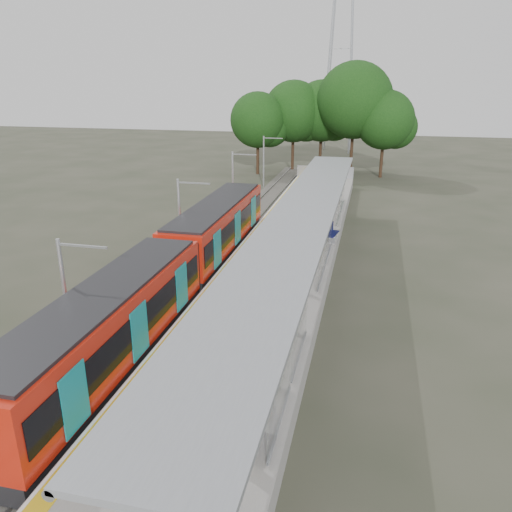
% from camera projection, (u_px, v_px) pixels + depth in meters
% --- Properties ---
extents(trackbed, '(3.00, 70.00, 0.24)m').
position_uv_depth(trackbed, '(214.00, 259.00, 31.76)').
color(trackbed, '#59544C').
rests_on(trackbed, ground).
extents(platform, '(6.00, 50.00, 1.00)m').
position_uv_depth(platform, '(284.00, 259.00, 30.67)').
color(platform, gray).
rests_on(platform, ground).
extents(tactile_strip, '(0.60, 50.00, 0.02)m').
position_uv_depth(tactile_strip, '(244.00, 248.00, 31.04)').
color(tactile_strip, gold).
rests_on(tactile_strip, platform).
extents(end_fence, '(6.00, 0.10, 1.20)m').
position_uv_depth(end_fence, '(325.00, 172.00, 53.19)').
color(end_fence, '#9EA0A5').
rests_on(end_fence, platform).
extents(train, '(2.74, 27.60, 3.62)m').
position_uv_depth(train, '(176.00, 265.00, 25.36)').
color(train, black).
rests_on(train, ground).
extents(canopy, '(3.27, 38.00, 3.66)m').
position_uv_depth(canopy, '(303.00, 219.00, 25.58)').
color(canopy, '#9EA0A5').
rests_on(canopy, platform).
extents(pylon, '(8.00, 4.00, 38.00)m').
position_uv_depth(pylon, '(343.00, 21.00, 73.29)').
color(pylon, '#9EA0A5').
rests_on(pylon, ground).
extents(tree_cluster, '(21.12, 11.23, 12.99)m').
position_uv_depth(tree_cluster, '(327.00, 110.00, 58.72)').
color(tree_cluster, '#382316').
rests_on(tree_cluster, ground).
extents(catenary_masts, '(2.08, 48.16, 5.40)m').
position_uv_depth(catenary_masts, '(181.00, 220.00, 30.27)').
color(catenary_masts, '#9EA0A5').
rests_on(catenary_masts, ground).
extents(bench_near, '(0.96, 1.74, 1.14)m').
position_uv_depth(bench_near, '(244.00, 426.00, 14.29)').
color(bench_near, '#0F134F').
rests_on(bench_near, platform).
extents(bench_mid, '(0.76, 1.67, 1.10)m').
position_uv_depth(bench_mid, '(331.00, 232.00, 32.35)').
color(bench_mid, '#0F134F').
rests_on(bench_mid, platform).
extents(bench_far, '(0.93, 1.46, 0.96)m').
position_uv_depth(bench_far, '(335.00, 195.00, 43.04)').
color(bench_far, '#0F134F').
rests_on(bench_far, platform).
extents(info_pillar_near, '(0.42, 0.42, 1.85)m').
position_uv_depth(info_pillar_near, '(244.00, 442.00, 13.36)').
color(info_pillar_near, beige).
rests_on(info_pillar_near, platform).
extents(info_pillar_far, '(0.44, 0.44, 1.96)m').
position_uv_depth(info_pillar_far, '(308.00, 233.00, 31.37)').
color(info_pillar_far, beige).
rests_on(info_pillar_far, platform).
extents(litter_bin, '(0.59, 0.59, 0.91)m').
position_uv_depth(litter_bin, '(294.00, 267.00, 26.76)').
color(litter_bin, '#9EA0A5').
rests_on(litter_bin, platform).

